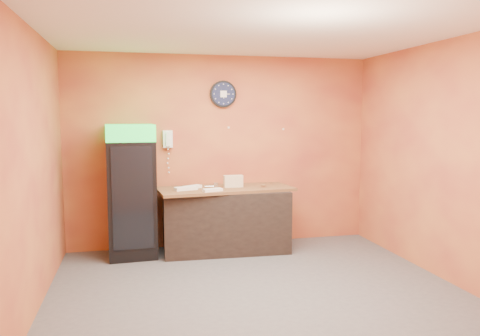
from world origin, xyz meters
name	(u,v)px	position (x,y,z in m)	size (l,w,h in m)	color
floor	(257,291)	(0.00, 0.00, 0.00)	(4.50, 4.50, 0.00)	#47474C
back_wall	(222,151)	(0.00, 2.00, 1.40)	(4.50, 0.02, 2.80)	#D5803C
left_wall	(32,170)	(-2.25, 0.00, 1.40)	(0.02, 4.00, 2.80)	#D5803C
right_wall	(441,160)	(2.25, 0.00, 1.40)	(0.02, 4.00, 2.80)	#D5803C
ceiling	(258,31)	(0.00, 0.00, 2.80)	(4.50, 4.00, 0.02)	white
beverage_cooler	(131,193)	(-1.33, 1.61, 0.88)	(0.66, 0.68, 1.81)	black
prep_counter	(225,221)	(-0.03, 1.61, 0.44)	(1.75, 0.78, 0.87)	black
wall_clock	(223,94)	(0.02, 1.97, 2.24)	(0.39, 0.06, 0.39)	black
wall_phone	(168,139)	(-0.80, 1.95, 1.59)	(0.13, 0.11, 0.25)	white
butcher_paper	(225,189)	(-0.03, 1.61, 0.89)	(1.88, 0.78, 0.04)	brown
sub_roll_stack	(233,181)	(0.09, 1.61, 1.00)	(0.27, 0.10, 0.17)	beige
wrapped_sandwich_left	(186,188)	(-0.60, 1.51, 0.93)	(0.31, 0.12, 0.04)	white
wrapped_sandwich_mid	(213,190)	(-0.26, 1.32, 0.93)	(0.26, 0.10, 0.04)	white
wrapped_sandwich_right	(192,187)	(-0.50, 1.64, 0.93)	(0.28, 0.11, 0.04)	white
kitchen_tool	(216,185)	(-0.15, 1.69, 0.95)	(0.06, 0.06, 0.06)	silver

